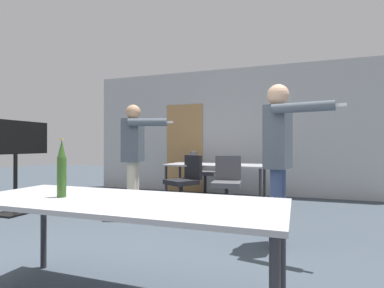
{
  "coord_description": "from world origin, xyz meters",
  "views": [
    {
      "loc": [
        1.4,
        -1.5,
        1.08
      ],
      "look_at": [
        0.14,
        2.11,
        1.1
      ],
      "focal_mm": 28.0,
      "sensor_mm": 36.0,
      "label": 1
    }
  ],
  "objects_px": {
    "office_chair_mid_tucked": "(202,175)",
    "beer_bottle": "(62,170)",
    "person_far_watching": "(280,148)",
    "office_chair_side_rolled": "(227,185)",
    "office_chair_near_pushed": "(185,183)",
    "tv_screen": "(15,155)",
    "person_right_polo": "(134,149)"
  },
  "relations": [
    {
      "from": "person_right_polo",
      "to": "office_chair_near_pushed",
      "type": "xyz_separation_m",
      "value": [
        0.55,
        0.78,
        -0.61
      ]
    },
    {
      "from": "tv_screen",
      "to": "office_chair_mid_tucked",
      "type": "relative_size",
      "value": 1.56
    },
    {
      "from": "beer_bottle",
      "to": "person_right_polo",
      "type": "bearing_deg",
      "value": 109.24
    },
    {
      "from": "office_chair_near_pushed",
      "to": "person_far_watching",
      "type": "bearing_deg",
      "value": 169.5
    },
    {
      "from": "tv_screen",
      "to": "office_chair_mid_tucked",
      "type": "xyz_separation_m",
      "value": [
        2.28,
        2.63,
        -0.48
      ]
    },
    {
      "from": "beer_bottle",
      "to": "person_far_watching",
      "type": "bearing_deg",
      "value": 50.15
    },
    {
      "from": "person_right_polo",
      "to": "office_chair_side_rolled",
      "type": "height_order",
      "value": "person_right_polo"
    },
    {
      "from": "office_chair_near_pushed",
      "to": "beer_bottle",
      "type": "height_order",
      "value": "beer_bottle"
    },
    {
      "from": "office_chair_near_pushed",
      "to": "beer_bottle",
      "type": "xyz_separation_m",
      "value": [
        0.3,
        -3.22,
        0.5
      ]
    },
    {
      "from": "office_chair_mid_tucked",
      "to": "beer_bottle",
      "type": "relative_size",
      "value": 2.35
    },
    {
      "from": "tv_screen",
      "to": "office_chair_mid_tucked",
      "type": "height_order",
      "value": "tv_screen"
    },
    {
      "from": "office_chair_mid_tucked",
      "to": "office_chair_near_pushed",
      "type": "bearing_deg",
      "value": -0.38
    },
    {
      "from": "person_right_polo",
      "to": "office_chair_mid_tucked",
      "type": "height_order",
      "value": "person_right_polo"
    },
    {
      "from": "office_chair_mid_tucked",
      "to": "beer_bottle",
      "type": "height_order",
      "value": "beer_bottle"
    },
    {
      "from": "person_far_watching",
      "to": "beer_bottle",
      "type": "distance_m",
      "value": 2.14
    },
    {
      "from": "tv_screen",
      "to": "person_far_watching",
      "type": "relative_size",
      "value": 0.85
    },
    {
      "from": "tv_screen",
      "to": "office_chair_side_rolled",
      "type": "xyz_separation_m",
      "value": [
        3.13,
        1.31,
        -0.51
      ]
    },
    {
      "from": "office_chair_side_rolled",
      "to": "office_chair_near_pushed",
      "type": "relative_size",
      "value": 1.0
    },
    {
      "from": "office_chair_side_rolled",
      "to": "beer_bottle",
      "type": "relative_size",
      "value": 2.25
    },
    {
      "from": "person_far_watching",
      "to": "beer_bottle",
      "type": "bearing_deg",
      "value": -29.03
    },
    {
      "from": "tv_screen",
      "to": "person_right_polo",
      "type": "bearing_deg",
      "value": -73.52
    },
    {
      "from": "person_far_watching",
      "to": "person_right_polo",
      "type": "relative_size",
      "value": 1.01
    },
    {
      "from": "person_far_watching",
      "to": "office_chair_mid_tucked",
      "type": "relative_size",
      "value": 1.83
    },
    {
      "from": "person_far_watching",
      "to": "beer_bottle",
      "type": "xyz_separation_m",
      "value": [
        -1.37,
        -1.64,
        -0.14
      ]
    },
    {
      "from": "tv_screen",
      "to": "beer_bottle",
      "type": "height_order",
      "value": "tv_screen"
    },
    {
      "from": "person_right_polo",
      "to": "office_chair_mid_tucked",
      "type": "relative_size",
      "value": 1.81
    },
    {
      "from": "office_chair_near_pushed",
      "to": "office_chair_side_rolled",
      "type": "bearing_deg",
      "value": -147.99
    },
    {
      "from": "person_far_watching",
      "to": "office_chair_side_rolled",
      "type": "relative_size",
      "value": 1.91
    },
    {
      "from": "person_right_polo",
      "to": "beer_bottle",
      "type": "bearing_deg",
      "value": 2.64
    },
    {
      "from": "tv_screen",
      "to": "beer_bottle",
      "type": "bearing_deg",
      "value": -125.31
    },
    {
      "from": "beer_bottle",
      "to": "office_chair_near_pushed",
      "type": "bearing_deg",
      "value": 95.38
    },
    {
      "from": "tv_screen",
      "to": "office_chair_side_rolled",
      "type": "bearing_deg",
      "value": -67.27
    }
  ]
}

